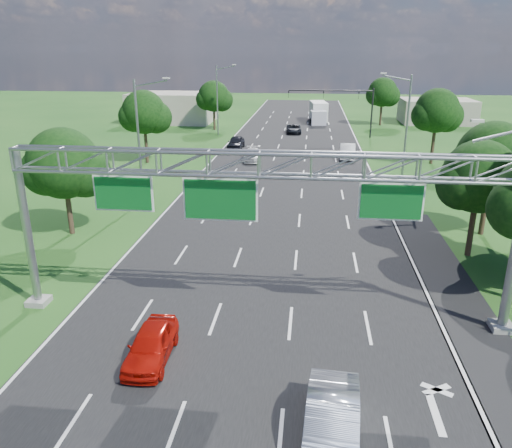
# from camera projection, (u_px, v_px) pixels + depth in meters

# --- Properties ---
(ground) EXTENTS (220.00, 220.00, 0.00)m
(ground) POSITION_uv_depth(u_px,v_px,m) (279.00, 206.00, 41.08)
(ground) COLOR #174514
(ground) RESTS_ON ground
(road) EXTENTS (18.00, 180.00, 0.02)m
(road) POSITION_uv_depth(u_px,v_px,m) (279.00, 206.00, 41.08)
(road) COLOR black
(road) RESTS_ON ground
(road_flare) EXTENTS (3.00, 30.00, 0.02)m
(road_flare) POSITION_uv_depth(u_px,v_px,m) (460.00, 307.00, 25.02)
(road_flare) COLOR black
(road_flare) RESTS_ON ground
(sign_gantry) EXTENTS (23.50, 1.00, 9.56)m
(sign_gantry) POSITION_uv_depth(u_px,v_px,m) (261.00, 178.00, 21.88)
(sign_gantry) COLOR gray
(sign_gantry) RESTS_ON ground
(traffic_signal) EXTENTS (12.21, 0.24, 7.00)m
(traffic_signal) POSITION_uv_depth(u_px,v_px,m) (348.00, 101.00, 71.40)
(traffic_signal) COLOR black
(traffic_signal) RESTS_ON ground
(streetlight_l_near) EXTENTS (2.97, 0.22, 10.16)m
(streetlight_l_near) POSITION_uv_depth(u_px,v_px,m) (141.00, 136.00, 40.40)
(streetlight_l_near) COLOR gray
(streetlight_l_near) RESTS_ON ground
(streetlight_l_far) EXTENTS (2.97, 0.22, 10.16)m
(streetlight_l_far) POSITION_uv_depth(u_px,v_px,m) (218.00, 97.00, 73.21)
(streetlight_l_far) COLOR gray
(streetlight_l_far) RESTS_ON ground
(streetlight_r_mid) EXTENTS (2.97, 0.22, 10.16)m
(streetlight_r_mid) POSITION_uv_depth(u_px,v_px,m) (405.00, 123.00, 47.43)
(streetlight_r_mid) COLOR gray
(streetlight_r_mid) RESTS_ON ground
(tree_verge_la) EXTENTS (5.76, 4.80, 7.40)m
(tree_verge_la) POSITION_uv_depth(u_px,v_px,m) (65.00, 167.00, 33.48)
(tree_verge_la) COLOR #2D2116
(tree_verge_la) RESTS_ON ground
(tree_verge_lb) EXTENTS (5.76, 4.80, 8.06)m
(tree_verge_lb) POSITION_uv_depth(u_px,v_px,m) (145.00, 114.00, 55.03)
(tree_verge_lb) COLOR #2D2116
(tree_verge_lb) RESTS_ON ground
(tree_verge_lc) EXTENTS (5.76, 4.80, 7.62)m
(tree_verge_lc) POSITION_uv_depth(u_px,v_px,m) (214.00, 98.00, 78.30)
(tree_verge_lc) COLOR #2D2116
(tree_verge_lc) RESTS_ON ground
(tree_verge_rd) EXTENTS (5.76, 4.80, 8.28)m
(tree_verge_rd) POSITION_uv_depth(u_px,v_px,m) (437.00, 113.00, 54.45)
(tree_verge_rd) COLOR #2D2116
(tree_verge_rd) RESTS_ON ground
(tree_verge_re) EXTENTS (5.76, 4.80, 7.84)m
(tree_verge_re) POSITION_uv_depth(u_px,v_px,m) (383.00, 94.00, 82.93)
(tree_verge_re) COLOR #2D2116
(tree_verge_re) RESTS_ON ground
(building_left) EXTENTS (14.00, 10.00, 5.00)m
(building_left) POSITION_uv_depth(u_px,v_px,m) (172.00, 107.00, 87.53)
(building_left) COLOR #A39B88
(building_left) RESTS_ON ground
(building_right) EXTENTS (12.00, 9.00, 4.00)m
(building_right) POSITION_uv_depth(u_px,v_px,m) (437.00, 111.00, 86.68)
(building_right) COLOR #A39B88
(building_right) RESTS_ON ground
(red_coupe) EXTENTS (1.76, 4.15, 1.40)m
(red_coupe) POSITION_uv_depth(u_px,v_px,m) (151.00, 345.00, 20.60)
(red_coupe) COLOR #B61108
(red_coupe) RESTS_ON ground
(silver_sedan) EXTENTS (2.05, 5.04, 1.62)m
(silver_sedan) POSITION_uv_depth(u_px,v_px,m) (332.00, 424.00, 16.07)
(silver_sedan) COLOR silver
(silver_sedan) RESTS_ON ground
(car_queue_a) EXTENTS (2.24, 4.82, 1.36)m
(car_queue_a) POSITION_uv_depth(u_px,v_px,m) (253.00, 155.00, 57.47)
(car_queue_a) COLOR silver
(car_queue_a) RESTS_ON ground
(car_queue_b) EXTENTS (2.48, 4.85, 1.31)m
(car_queue_b) POSITION_uv_depth(u_px,v_px,m) (294.00, 129.00, 76.35)
(car_queue_b) COLOR black
(car_queue_b) RESTS_ON ground
(car_queue_c) EXTENTS (1.90, 4.68, 1.59)m
(car_queue_c) POSITION_uv_depth(u_px,v_px,m) (236.00, 143.00, 64.40)
(car_queue_c) COLOR black
(car_queue_c) RESTS_ON ground
(car_queue_d) EXTENTS (1.98, 5.06, 1.64)m
(car_queue_d) POSITION_uv_depth(u_px,v_px,m) (348.00, 151.00, 58.69)
(car_queue_d) COLOR silver
(car_queue_d) RESTS_ON ground
(box_truck) EXTENTS (3.32, 9.23, 3.40)m
(box_truck) POSITION_uv_depth(u_px,v_px,m) (318.00, 113.00, 87.72)
(box_truck) COLOR silver
(box_truck) RESTS_ON ground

